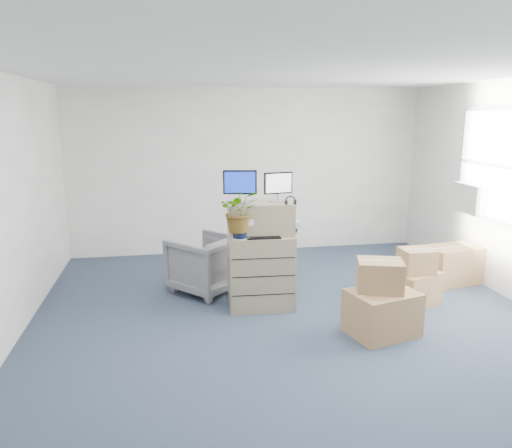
# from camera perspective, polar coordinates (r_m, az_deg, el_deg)

# --- Properties ---
(ground) EXTENTS (7.00, 7.00, 0.00)m
(ground) POSITION_cam_1_polar(r_m,az_deg,el_deg) (5.62, 4.86, -12.53)
(ground) COLOR #263245
(ground) RESTS_ON ground
(wall_back) EXTENTS (6.00, 0.02, 2.80)m
(wall_back) POSITION_cam_1_polar(r_m,az_deg,el_deg) (8.58, -0.98, 6.07)
(wall_back) COLOR beige
(wall_back) RESTS_ON ground
(ac_unit) EXTENTS (0.24, 0.60, 0.40)m
(ac_unit) POSITION_cam_1_polar(r_m,az_deg,el_deg) (7.68, 23.41, 2.72)
(ac_unit) COLOR silver
(ac_unit) RESTS_ON wall_right
(filing_cabinet_lower) EXTENTS (0.81, 0.52, 0.93)m
(filing_cabinet_lower) POSITION_cam_1_polar(r_m,az_deg,el_deg) (6.19, 0.55, -5.46)
(filing_cabinet_lower) COLOR gray
(filing_cabinet_lower) RESTS_ON ground
(filing_cabinet_upper) EXTENTS (0.81, 0.43, 0.40)m
(filing_cabinet_upper) POSITION_cam_1_polar(r_m,az_deg,el_deg) (6.06, 0.51, 0.62)
(filing_cabinet_upper) COLOR gray
(filing_cabinet_upper) RESTS_ON filing_cabinet_lower
(monitor_left) EXTENTS (0.40, 0.18, 0.40)m
(monitor_left) POSITION_cam_1_polar(r_m,az_deg,el_deg) (5.94, -1.85, 4.50)
(monitor_left) COLOR #99999E
(monitor_left) RESTS_ON filing_cabinet_upper
(monitor_right) EXTENTS (0.36, 0.17, 0.36)m
(monitor_right) POSITION_cam_1_polar(r_m,az_deg,el_deg) (6.05, 2.56, 4.44)
(monitor_right) COLOR #99999E
(monitor_right) RESTS_ON filing_cabinet_upper
(headphones) EXTENTS (0.13, 0.02, 0.13)m
(headphones) POSITION_cam_1_polar(r_m,az_deg,el_deg) (5.92, 3.96, 2.61)
(headphones) COLOR black
(headphones) RESTS_ON filing_cabinet_upper
(keyboard) EXTENTS (0.41, 0.17, 0.02)m
(keyboard) POSITION_cam_1_polar(r_m,az_deg,el_deg) (5.93, 0.85, -1.50)
(keyboard) COLOR black
(keyboard) RESTS_ON filing_cabinet_lower
(mouse) EXTENTS (0.11, 0.08, 0.03)m
(mouse) POSITION_cam_1_polar(r_m,az_deg,el_deg) (6.03, 3.72, -1.24)
(mouse) COLOR silver
(mouse) RESTS_ON filing_cabinet_lower
(water_bottle) EXTENTS (0.07, 0.07, 0.25)m
(water_bottle) POSITION_cam_1_polar(r_m,az_deg,el_deg) (6.07, 1.31, -0.06)
(water_bottle) COLOR gray
(water_bottle) RESTS_ON filing_cabinet_lower
(phone_dock) EXTENTS (0.05, 0.04, 0.11)m
(phone_dock) POSITION_cam_1_polar(r_m,az_deg,el_deg) (6.06, 0.25, -0.96)
(phone_dock) COLOR silver
(phone_dock) RESTS_ON filing_cabinet_lower
(external_drive) EXTENTS (0.23, 0.20, 0.06)m
(external_drive) POSITION_cam_1_polar(r_m,az_deg,el_deg) (6.25, 3.83, -0.62)
(external_drive) COLOR black
(external_drive) RESTS_ON filing_cabinet_lower
(tissue_box) EXTENTS (0.22, 0.11, 0.08)m
(tissue_box) POSITION_cam_1_polar(r_m,az_deg,el_deg) (6.20, 3.96, -0.07)
(tissue_box) COLOR #3A88C5
(tissue_box) RESTS_ON external_drive
(potted_plant) EXTENTS (0.48, 0.53, 0.48)m
(potted_plant) POSITION_cam_1_polar(r_m,az_deg,el_deg) (5.84, -1.88, 0.87)
(potted_plant) COLOR #A5C29C
(potted_plant) RESTS_ON filing_cabinet_lower
(office_chair) EXTENTS (1.11, 1.11, 0.84)m
(office_chair) POSITION_cam_1_polar(r_m,az_deg,el_deg) (6.79, -5.76, -4.27)
(office_chair) COLOR slate
(office_chair) RESTS_ON ground
(cardboard_boxes) EXTENTS (2.51, 2.08, 0.83)m
(cardboard_boxes) POSITION_cam_1_polar(r_m,az_deg,el_deg) (6.64, 17.51, -6.36)
(cardboard_boxes) COLOR #996D4A
(cardboard_boxes) RESTS_ON ground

